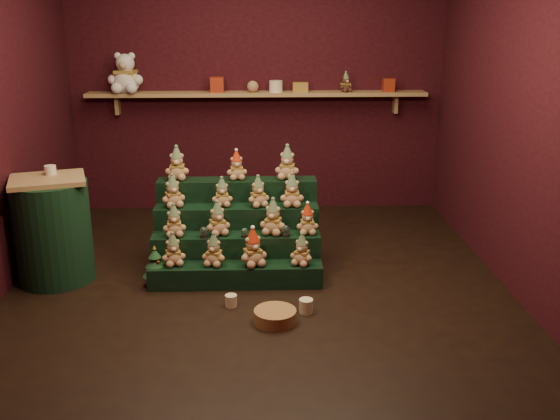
{
  "coord_description": "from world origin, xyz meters",
  "views": [
    {
      "loc": [
        0.02,
        -4.82,
        2.11
      ],
      "look_at": [
        0.19,
        0.25,
        0.51
      ],
      "focal_mm": 40.0,
      "sensor_mm": 36.0,
      "label": 1
    }
  ],
  "objects_px": {
    "mug_left": "(231,301)",
    "mug_right": "(306,306)",
    "brown_bear": "(346,82)",
    "snow_globe_a": "(204,232)",
    "white_bear": "(125,68)",
    "snow_globe_c": "(286,231)",
    "wicker_basket": "(275,316)",
    "side_table": "(53,230)",
    "mini_christmas_tree": "(155,266)",
    "riser_tier_front": "(236,275)",
    "snow_globe_b": "(244,233)"
  },
  "relations": [
    {
      "from": "side_table",
      "to": "white_bear",
      "type": "height_order",
      "value": "white_bear"
    },
    {
      "from": "snow_globe_c",
      "to": "white_bear",
      "type": "xyz_separation_m",
      "value": [
        -1.59,
        1.84,
        1.17
      ]
    },
    {
      "from": "snow_globe_a",
      "to": "snow_globe_b",
      "type": "distance_m",
      "value": 0.33
    },
    {
      "from": "snow_globe_b",
      "to": "mug_left",
      "type": "height_order",
      "value": "snow_globe_b"
    },
    {
      "from": "mug_right",
      "to": "brown_bear",
      "type": "relative_size",
      "value": 0.51
    },
    {
      "from": "brown_bear",
      "to": "side_table",
      "type": "bearing_deg",
      "value": -171.3
    },
    {
      "from": "mini_christmas_tree",
      "to": "wicker_basket",
      "type": "xyz_separation_m",
      "value": [
        0.95,
        -0.65,
        -0.13
      ]
    },
    {
      "from": "wicker_basket",
      "to": "white_bear",
      "type": "height_order",
      "value": "white_bear"
    },
    {
      "from": "snow_globe_b",
      "to": "snow_globe_c",
      "type": "xyz_separation_m",
      "value": [
        0.34,
        0.0,
        0.01
      ]
    },
    {
      "from": "riser_tier_front",
      "to": "side_table",
      "type": "relative_size",
      "value": 1.6
    },
    {
      "from": "snow_globe_c",
      "to": "brown_bear",
      "type": "relative_size",
      "value": 0.46
    },
    {
      "from": "snow_globe_a",
      "to": "mug_left",
      "type": "distance_m",
      "value": 0.69
    },
    {
      "from": "snow_globe_c",
      "to": "wicker_basket",
      "type": "relative_size",
      "value": 0.31
    },
    {
      "from": "snow_globe_a",
      "to": "brown_bear",
      "type": "xyz_separation_m",
      "value": [
        1.38,
        1.84,
        1.02
      ]
    },
    {
      "from": "white_bear",
      "to": "side_table",
      "type": "bearing_deg",
      "value": -95.2
    },
    {
      "from": "mug_right",
      "to": "white_bear",
      "type": "bearing_deg",
      "value": 124.51
    },
    {
      "from": "wicker_basket",
      "to": "mini_christmas_tree",
      "type": "bearing_deg",
      "value": 145.39
    },
    {
      "from": "snow_globe_a",
      "to": "snow_globe_c",
      "type": "xyz_separation_m",
      "value": [
        0.67,
        -0.0,
        0.0
      ]
    },
    {
      "from": "snow_globe_c",
      "to": "mug_left",
      "type": "bearing_deg",
      "value": -129.05
    },
    {
      "from": "snow_globe_b",
      "to": "side_table",
      "type": "xyz_separation_m",
      "value": [
        -1.56,
        0.02,
        0.03
      ]
    },
    {
      "from": "snow_globe_b",
      "to": "wicker_basket",
      "type": "distance_m",
      "value": 0.91
    },
    {
      "from": "snow_globe_b",
      "to": "mug_left",
      "type": "distance_m",
      "value": 0.65
    },
    {
      "from": "side_table",
      "to": "mug_right",
      "type": "xyz_separation_m",
      "value": [
        2.02,
        -0.68,
        -0.38
      ]
    },
    {
      "from": "snow_globe_c",
      "to": "brown_bear",
      "type": "bearing_deg",
      "value": 68.86
    },
    {
      "from": "mug_left",
      "to": "wicker_basket",
      "type": "distance_m",
      "value": 0.42
    },
    {
      "from": "mini_christmas_tree",
      "to": "mug_right",
      "type": "bearing_deg",
      "value": -23.2
    },
    {
      "from": "mug_left",
      "to": "mug_right",
      "type": "bearing_deg",
      "value": -12.37
    },
    {
      "from": "mini_christmas_tree",
      "to": "mug_left",
      "type": "relative_size",
      "value": 3.91
    },
    {
      "from": "snow_globe_a",
      "to": "mini_christmas_tree",
      "type": "bearing_deg",
      "value": -157.98
    },
    {
      "from": "mug_left",
      "to": "riser_tier_front",
      "type": "bearing_deg",
      "value": 86.26
    },
    {
      "from": "snow_globe_b",
      "to": "mug_right",
      "type": "distance_m",
      "value": 0.88
    },
    {
      "from": "snow_globe_b",
      "to": "mini_christmas_tree",
      "type": "bearing_deg",
      "value": -167.76
    },
    {
      "from": "mini_christmas_tree",
      "to": "brown_bear",
      "type": "xyz_separation_m",
      "value": [
        1.77,
        1.99,
        1.25
      ]
    },
    {
      "from": "snow_globe_c",
      "to": "wicker_basket",
      "type": "bearing_deg",
      "value": -97.8
    },
    {
      "from": "riser_tier_front",
      "to": "mini_christmas_tree",
      "type": "distance_m",
      "value": 0.65
    },
    {
      "from": "snow_globe_a",
      "to": "snow_globe_c",
      "type": "distance_m",
      "value": 0.67
    },
    {
      "from": "mini_christmas_tree",
      "to": "mug_left",
      "type": "bearing_deg",
      "value": -31.69
    },
    {
      "from": "snow_globe_b",
      "to": "snow_globe_a",
      "type": "bearing_deg",
      "value": 180.0
    },
    {
      "from": "snow_globe_a",
      "to": "white_bear",
      "type": "bearing_deg",
      "value": 116.65
    },
    {
      "from": "mini_christmas_tree",
      "to": "mug_left",
      "type": "distance_m",
      "value": 0.74
    },
    {
      "from": "white_bear",
      "to": "snow_globe_a",
      "type": "bearing_deg",
      "value": -59.04
    },
    {
      "from": "snow_globe_a",
      "to": "snow_globe_c",
      "type": "relative_size",
      "value": 0.97
    },
    {
      "from": "brown_bear",
      "to": "mug_right",
      "type": "bearing_deg",
      "value": -129.42
    },
    {
      "from": "side_table",
      "to": "mini_christmas_tree",
      "type": "distance_m",
      "value": 0.9
    },
    {
      "from": "snow_globe_c",
      "to": "side_table",
      "type": "bearing_deg",
      "value": 179.46
    },
    {
      "from": "mini_christmas_tree",
      "to": "wicker_basket",
      "type": "relative_size",
      "value": 1.16
    },
    {
      "from": "mug_left",
      "to": "wicker_basket",
      "type": "height_order",
      "value": "wicker_basket"
    },
    {
      "from": "side_table",
      "to": "brown_bear",
      "type": "bearing_deg",
      "value": 17.48
    },
    {
      "from": "wicker_basket",
      "to": "side_table",
      "type": "bearing_deg",
      "value": 155.2
    },
    {
      "from": "riser_tier_front",
      "to": "snow_globe_a",
      "type": "bearing_deg",
      "value": 148.49
    }
  ]
}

